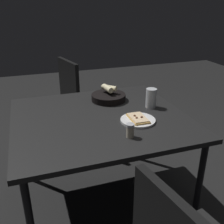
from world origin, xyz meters
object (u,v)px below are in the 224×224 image
bread_basket (109,96)px  pizza_plate (138,120)px  beer_glass (151,99)px  pepper_shaker (130,131)px  dining_table (100,124)px  chair_near (59,100)px

bread_basket → pizza_plate: bearing=-81.7°
beer_glass → pepper_shaker: 0.48m
dining_table → beer_glass: (0.39, 0.04, 0.12)m
pizza_plate → pepper_shaker: 0.22m
pizza_plate → pepper_shaker: (-0.13, -0.18, 0.03)m
pepper_shaker → chair_near: (-0.24, 1.28, -0.25)m
dining_table → pepper_shaker: bearing=-75.6°
pizza_plate → dining_table: bearing=144.4°
bread_basket → beer_glass: beer_glass is taller
dining_table → pepper_shaker: 0.35m
beer_glass → bread_basket: bearing=136.4°
beer_glass → pizza_plate: bearing=-134.4°
bread_basket → beer_glass: (0.24, -0.23, 0.03)m
dining_table → chair_near: chair_near is taller
dining_table → chair_near: (-0.15, 0.95, -0.16)m
pizza_plate → beer_glass: beer_glass is taller
pizza_plate → chair_near: chair_near is taller
dining_table → bread_basket: bread_basket is taller
bread_basket → pepper_shaker: size_ratio=3.18×
pepper_shaker → chair_near: size_ratio=0.09×
bread_basket → chair_near: 0.79m
chair_near → pizza_plate: bearing=-71.8°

